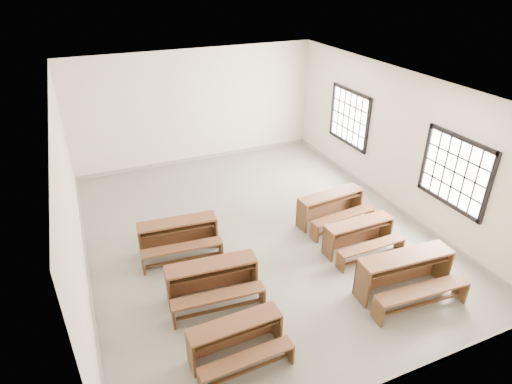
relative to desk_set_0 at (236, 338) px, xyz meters
name	(u,v)px	position (x,y,z in m)	size (l,w,h in m)	color
room	(260,140)	(1.67, 2.93, 1.77)	(8.50, 8.50, 3.20)	gray
desk_set_0	(236,338)	(0.00, 0.00, 0.00)	(1.42, 0.77, 0.63)	brown
desk_set_1	(212,279)	(0.08, 1.35, 0.04)	(1.63, 0.95, 0.70)	brown
desk_set_2	(178,235)	(-0.12, 2.90, 0.04)	(1.63, 0.95, 0.70)	brown
desk_set_3	(406,272)	(3.22, 0.14, 0.08)	(1.77, 1.01, 0.77)	brown
desk_set_4	(359,234)	(3.24, 1.52, 0.01)	(1.47, 0.78, 0.65)	brown
desk_set_5	(331,206)	(3.30, 2.67, 0.04)	(1.63, 0.96, 0.70)	brown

